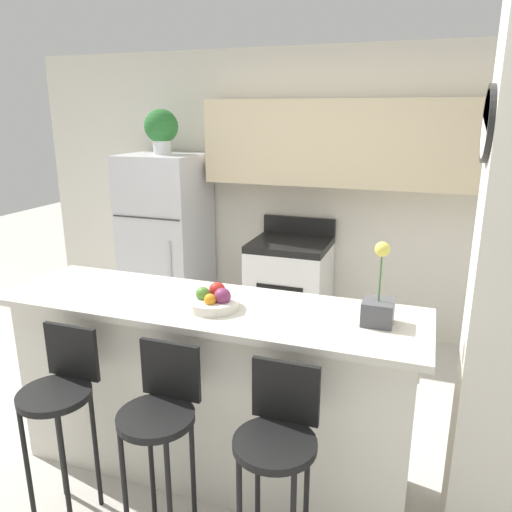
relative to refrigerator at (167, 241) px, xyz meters
name	(u,v)px	position (x,y,z in m)	size (l,w,h in m)	color
ground_plane	(212,467)	(1.27, -1.82, -0.82)	(14.00, 14.00, 0.00)	beige
wall_back	(324,175)	(1.42, 0.33, 0.65)	(5.60, 0.38, 2.55)	silver
counter_bar	(210,389)	(1.27, -1.82, -0.30)	(2.28, 0.65, 1.03)	silver
refrigerator	(167,241)	(0.00, 0.00, 0.00)	(0.70, 0.71, 1.63)	silver
stove_range	(289,289)	(1.21, 0.04, -0.36)	(0.68, 0.64, 1.07)	white
bar_stool_left	(61,397)	(0.72, -2.35, -0.15)	(0.35, 0.35, 1.00)	black
bar_stool_mid	(160,419)	(1.27, -2.35, -0.15)	(0.35, 0.35, 1.00)	black
bar_stool_right	(277,445)	(1.82, -2.35, -0.15)	(0.35, 0.35, 1.00)	black
potted_plant_on_fridge	(161,128)	(0.00, 0.00, 1.04)	(0.30, 0.30, 0.40)	silver
orchid_vase	(378,305)	(2.14, -1.79, 0.31)	(0.15, 0.15, 0.40)	#4C4C51
fruit_bowl	(214,300)	(1.33, -1.87, 0.25)	(0.27, 0.27, 0.12)	silver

